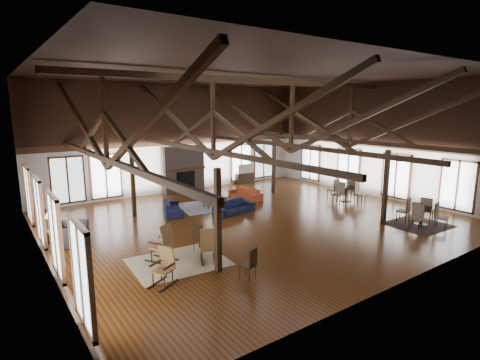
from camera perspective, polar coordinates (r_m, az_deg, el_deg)
floor at (r=16.09m, az=2.23°, el=-6.03°), size 16.00×16.00×0.00m
ceiling at (r=15.45m, az=2.40°, el=15.78°), size 16.00×14.00×0.02m
wall_back at (r=21.44m, az=-9.20°, el=6.26°), size 16.00×0.02×6.00m
wall_front at (r=10.85m, az=25.41°, el=0.93°), size 16.00×0.02×6.00m
wall_left at (r=12.40m, az=-28.50°, el=1.79°), size 0.02×14.00×6.00m
wall_right at (r=21.30m, az=19.75°, el=5.73°), size 0.02×14.00×6.00m
roof_truss at (r=15.41m, az=2.34°, el=8.46°), size 15.60×14.07×3.14m
post_grid at (r=15.71m, az=2.27°, el=-0.70°), size 8.16×7.16×3.05m
fireplace at (r=21.35m, az=-8.68°, el=1.62°), size 2.50×0.69×2.60m
ceiling_fan at (r=14.97m, az=6.22°, el=7.20°), size 1.60×1.60×0.75m
sofa_navy_front at (r=16.93m, az=-0.91°, el=-4.15°), size 2.06×1.05×0.57m
sofa_navy_left at (r=17.15m, az=-10.25°, el=-4.17°), size 2.01×1.31×0.55m
sofa_orange at (r=19.57m, az=0.82°, el=-2.12°), size 1.99×1.07×0.55m
coffee_table at (r=18.10m, az=-3.82°, el=-2.77°), size 1.30×0.78×0.47m
vase at (r=17.98m, az=-3.96°, el=-2.35°), size 0.26×0.26×0.21m
armchair at (r=14.37m, az=-24.54°, el=-7.56°), size 1.44×1.49×0.75m
side_table_lamp at (r=14.98m, az=-26.94°, el=-6.79°), size 0.45×0.45×1.15m
rocking_chair_a at (r=11.88m, az=-11.53°, el=-9.57°), size 0.89×1.06×1.21m
rocking_chair_b at (r=11.69m, az=-4.89°, el=-10.01°), size 0.77×0.96×1.09m
rocking_chair_c at (r=10.53m, az=-11.40°, el=-12.76°), size 0.92×0.76×1.05m
side_chair_a at (r=12.54m, az=-6.28°, el=-8.46°), size 0.53×0.53×0.93m
side_chair_b at (r=10.52m, az=1.58°, el=-12.33°), size 0.50×0.50×0.92m
cafe_table_near at (r=16.91m, az=25.97°, el=-4.53°), size 1.98×1.98×1.01m
cafe_table_far at (r=19.84m, az=15.87°, el=-1.61°), size 2.07×2.07×1.06m
cup_near at (r=16.87m, az=25.85°, el=-3.60°), size 0.16×0.16×0.10m
cup_far at (r=19.77m, az=16.04°, el=-0.82°), size 0.15×0.15×0.11m
tv_console at (r=23.79m, az=0.65°, el=0.31°), size 1.26×0.47×0.63m
television at (r=23.68m, az=0.62°, el=1.75°), size 1.02×0.18×0.59m
rug_tan at (r=11.98m, az=-9.37°, el=-12.22°), size 2.97×2.40×0.01m
rug_navy at (r=18.33m, az=-4.16°, el=-3.91°), size 3.50×2.83×0.01m
rug_dark at (r=16.99m, az=25.44°, el=-6.17°), size 2.33×2.13×0.01m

